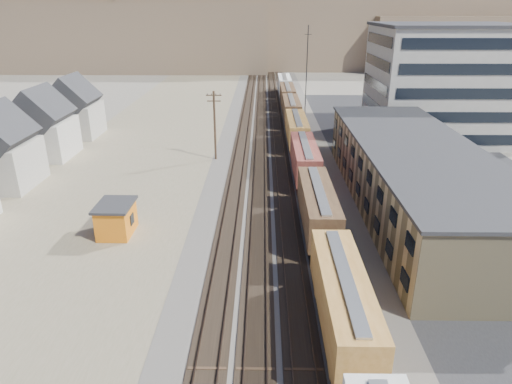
{
  "coord_description": "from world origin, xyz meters",
  "views": [
    {
      "loc": [
        -1.63,
        -21.92,
        20.9
      ],
      "look_at": [
        -2.29,
        21.97,
        3.0
      ],
      "focal_mm": 32.0,
      "sensor_mm": 36.0,
      "label": 1
    }
  ],
  "objects_px": {
    "maintenance_shed": "(116,219)",
    "utility_pole_north": "(215,124)",
    "freight_train": "(300,142)",
    "parked_car_blue": "(431,163)"
  },
  "relations": [
    {
      "from": "freight_train",
      "to": "utility_pole_north",
      "type": "xyz_separation_m",
      "value": [
        -12.3,
        0.4,
        2.5
      ]
    },
    {
      "from": "utility_pole_north",
      "to": "maintenance_shed",
      "type": "xyz_separation_m",
      "value": [
        -7.42,
        -23.84,
        -3.64
      ]
    },
    {
      "from": "freight_train",
      "to": "maintenance_shed",
      "type": "bearing_deg",
      "value": -130.08
    },
    {
      "from": "utility_pole_north",
      "to": "freight_train",
      "type": "bearing_deg",
      "value": -1.88
    },
    {
      "from": "maintenance_shed",
      "to": "utility_pole_north",
      "type": "bearing_deg",
      "value": 72.71
    },
    {
      "from": "freight_train",
      "to": "maintenance_shed",
      "type": "height_order",
      "value": "freight_train"
    },
    {
      "from": "utility_pole_north",
      "to": "parked_car_blue",
      "type": "bearing_deg",
      "value": -6.42
    },
    {
      "from": "utility_pole_north",
      "to": "maintenance_shed",
      "type": "relative_size",
      "value": 2.24
    },
    {
      "from": "freight_train",
      "to": "utility_pole_north",
      "type": "relative_size",
      "value": 11.97
    },
    {
      "from": "parked_car_blue",
      "to": "freight_train",
      "type": "bearing_deg",
      "value": 143.25
    }
  ]
}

